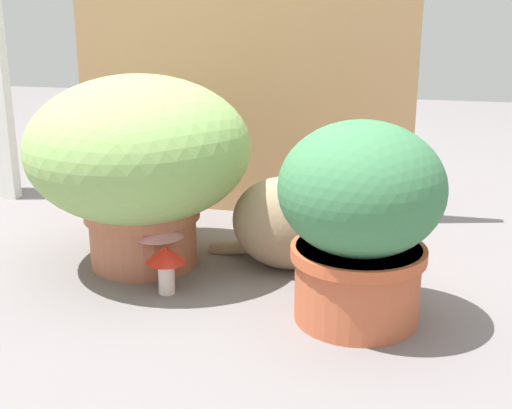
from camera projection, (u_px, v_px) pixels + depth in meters
ground_plane at (194, 269)px, 1.59m from camera, size 6.00×6.00×0.00m
cardboard_backdrop at (240, 93)px, 1.93m from camera, size 0.99×0.03×0.70m
grass_planter at (139, 157)px, 1.55m from camera, size 0.52×0.52×0.45m
leafy_planter at (360, 216)px, 1.28m from camera, size 0.32×0.32×0.40m
cat at (294, 219)px, 1.56m from camera, size 0.38×0.19×0.32m
mushroom_ornament_red at (166, 260)px, 1.44m from camera, size 0.09×0.09×0.11m
mushroom_ornament_pink at (158, 227)px, 1.52m from camera, size 0.12×0.12×0.16m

